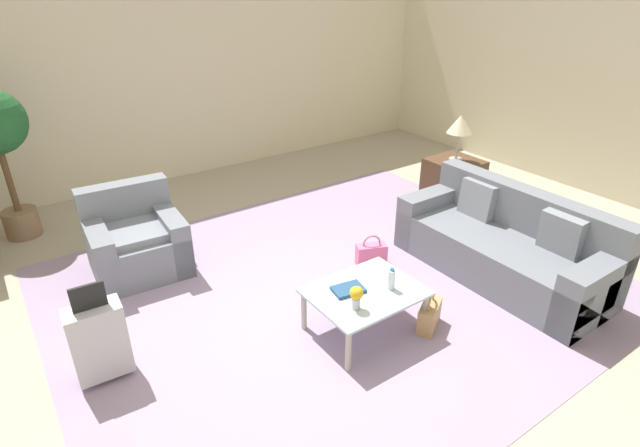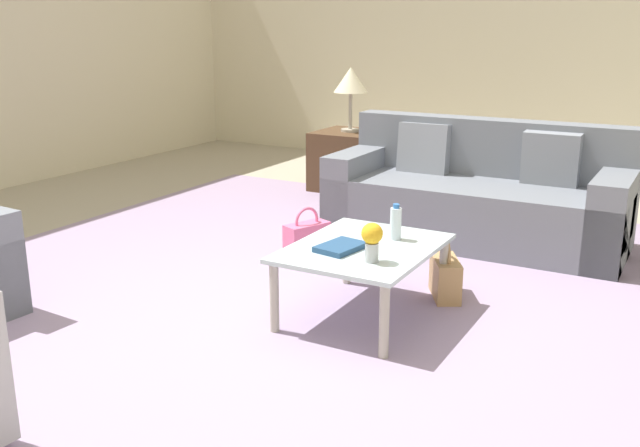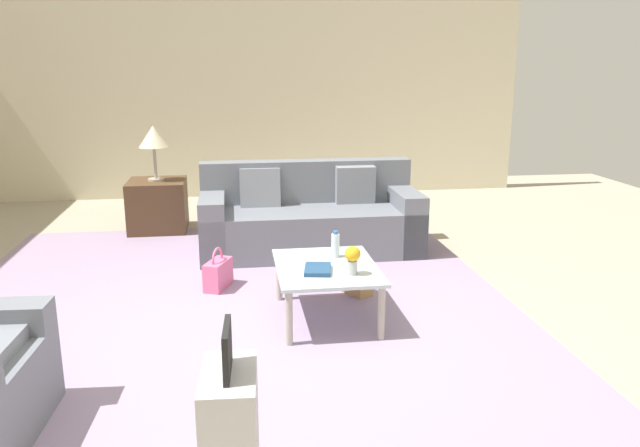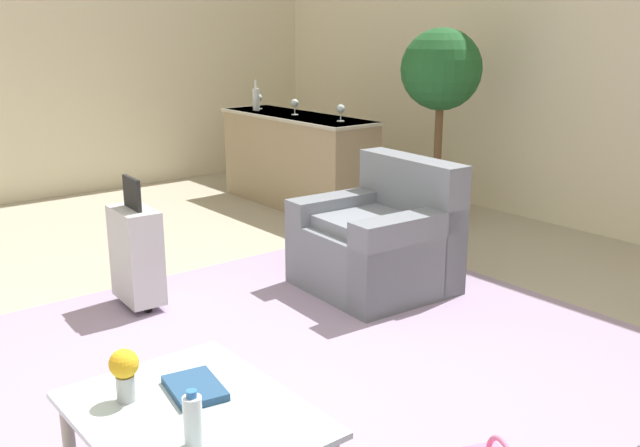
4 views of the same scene
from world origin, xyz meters
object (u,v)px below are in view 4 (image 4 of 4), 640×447
at_px(wine_glass_leftmost, 259,98).
at_px(wine_glass_left_of_centre, 295,104).
at_px(wine_bottle_clear, 256,99).
at_px(potted_ficus, 441,87).
at_px(water_bottle, 193,421).
at_px(suitcase_silver, 136,253).
at_px(coffee_table_book, 195,388).
at_px(wine_glass_right_of_centre, 341,109).
at_px(bar_console, 297,159).
at_px(armchair, 382,245).
at_px(coffee_table, 192,424).
at_px(flower_vase, 124,370).

height_order(wine_glass_leftmost, wine_glass_left_of_centre, same).
distance_m(wine_bottle_clear, potted_ficus, 1.99).
distance_m(water_bottle, potted_ficus, 4.55).
relative_size(wine_glass_leftmost, suitcase_silver, 0.18).
bearing_deg(wine_bottle_clear, water_bottle, -36.04).
xyz_separation_m(coffee_table_book, wine_glass_left_of_centre, (-3.38, 2.99, 0.59)).
distance_m(wine_glass_leftmost, wine_bottle_clear, 0.13).
distance_m(coffee_table_book, potted_ficus, 4.25).
distance_m(wine_glass_left_of_centre, wine_glass_right_of_centre, 0.64).
bearing_deg(wine_glass_right_of_centre, suitcase_silver, -70.44).
height_order(coffee_table_book, wine_bottle_clear, wine_bottle_clear).
distance_m(bar_console, wine_glass_left_of_centre, 0.55).
bearing_deg(coffee_table_book, suitcase_silver, 171.44).
height_order(bar_console, suitcase_silver, bar_console).
distance_m(water_bottle, wine_glass_leftmost, 5.41).
bearing_deg(armchair, coffee_table, -59.14).
bearing_deg(wine_glass_leftmost, wine_glass_right_of_centre, 1.28).
xyz_separation_m(coffee_table, flower_vase, (-0.22, -0.15, 0.17)).
bearing_deg(wine_bottle_clear, wine_glass_right_of_centre, 5.88).
height_order(armchair, water_bottle, armchair).
relative_size(coffee_table, wine_glass_right_of_centre, 6.06).
distance_m(armchair, potted_ficus, 2.00).
xyz_separation_m(wine_glass_leftmost, suitcase_silver, (2.14, -2.38, -0.66)).
relative_size(flower_vase, wine_glass_left_of_centre, 1.33).
bearing_deg(bar_console, wine_bottle_clear, -168.73).
relative_size(water_bottle, wine_glass_left_of_centre, 1.32).
bearing_deg(bar_console, potted_ficus, 24.78).
distance_m(coffee_table_book, wine_bottle_clear, 4.93).
relative_size(armchair, water_bottle, 4.70).
distance_m(armchair, wine_glass_left_of_centre, 2.49).
xyz_separation_m(flower_vase, suitcase_silver, (-1.78, 0.85, -0.18)).
bearing_deg(flower_vase, coffee_table, 34.29).
height_order(coffee_table_book, bar_console, bar_console).
bearing_deg(water_bottle, wine_glass_leftmost, 143.74).
bearing_deg(coffee_table, bar_console, 138.47).
bearing_deg(coffee_table, flower_vase, -145.71).
relative_size(wine_bottle_clear, suitcase_silver, 0.35).
height_order(flower_vase, suitcase_silver, suitcase_silver).
xyz_separation_m(coffee_table, potted_ficus, (-2.20, 3.70, 0.87)).
relative_size(coffee_table, wine_glass_left_of_centre, 6.06).
distance_m(flower_vase, potted_ficus, 4.38).
xyz_separation_m(wine_glass_right_of_centre, potted_ficus, (0.66, 0.59, 0.21)).
bearing_deg(suitcase_silver, wine_bottle_clear, 131.79).
height_order(coffee_table, water_bottle, water_bottle).
bearing_deg(coffee_table_book, potted_ficus, 129.57).
relative_size(armchair, wine_glass_left_of_centre, 6.22).
bearing_deg(potted_ficus, bar_console, -155.22).
distance_m(water_bottle, wine_bottle_clear, 5.28).
relative_size(wine_glass_left_of_centre, suitcase_silver, 0.18).
distance_m(coffee_table, coffee_table_book, 0.16).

